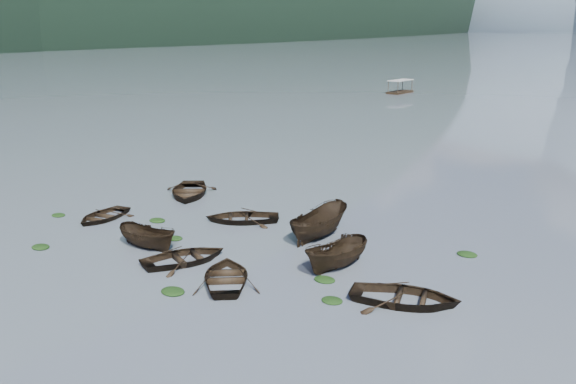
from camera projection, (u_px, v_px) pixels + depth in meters
The scene contains 20 objects.
ground_plane at pixel (124, 289), 28.98m from camera, with size 2400.00×2400.00×0.00m, color #545E6A.
haze_mtn_a at pixel (543, 29), 867.06m from camera, with size 520.00×520.00×280.00m, color #475666.
rowboat_0 at pixel (103, 219), 39.13m from camera, with size 2.78×3.89×0.81m, color black.
rowboat_1 at pixel (185, 262), 32.14m from camera, with size 3.10×4.34×0.90m, color black.
rowboat_2 at pixel (149, 248), 34.15m from camera, with size 1.45×3.86×1.49m, color black.
rowboat_3 at pixel (227, 282), 29.75m from camera, with size 3.12×4.37×0.91m, color black.
rowboat_4 at pixel (405, 303), 27.48m from camera, with size 3.36×4.70×0.97m, color black.
rowboat_5 at pixel (337, 268), 31.35m from camera, with size 1.59×4.22×1.63m, color black.
rowboat_6 at pixel (189, 196), 44.34m from camera, with size 3.65×5.12×1.06m, color black.
rowboat_7 at pixel (242, 221), 38.69m from camera, with size 3.14×4.40×0.91m, color black.
rowboat_8 at pixel (319, 237), 35.84m from camera, with size 1.84×4.90×1.89m, color black.
weed_clump_0 at pixel (41, 248), 34.15m from camera, with size 1.05×0.86×0.23m, color black.
weed_clump_1 at pixel (157, 221), 38.67m from camera, with size 1.06×0.85×0.23m, color black.
weed_clump_2 at pixel (173, 293), 28.53m from camera, with size 1.17×0.94×0.25m, color black.
weed_clump_3 at pixel (332, 302), 27.64m from camera, with size 0.97×0.82×0.22m, color black.
weed_clump_4 at pixel (325, 281), 29.86m from camera, with size 1.06×0.84×0.22m, color black.
weed_clump_5 at pixel (59, 216), 39.77m from camera, with size 0.94×0.76×0.20m, color black.
weed_clump_6 at pixel (175, 239), 35.55m from camera, with size 0.96×0.80×0.20m, color black.
weed_clump_7 at pixel (467, 255), 33.08m from camera, with size 1.07×0.86×0.23m, color black.
pontoon_left at pixel (400, 93), 107.00m from camera, with size 2.27×5.44×2.09m, color black, non-canonical shape.
Camera 1 is at (22.47, -16.49, 11.72)m, focal length 40.00 mm.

